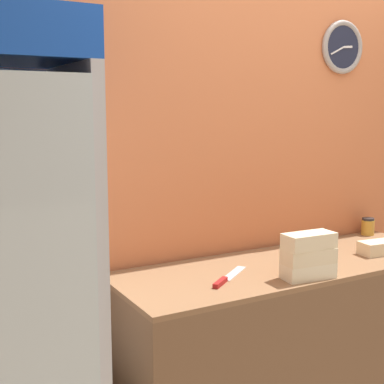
# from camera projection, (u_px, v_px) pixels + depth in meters

# --- Properties ---
(wall_back) EXTENTS (5.20, 0.09, 2.70)m
(wall_back) POSITION_uv_depth(u_px,v_px,m) (253.00, 166.00, 3.06)
(wall_back) COLOR #D17547
(wall_back) RESTS_ON ground_plane
(prep_counter) EXTENTS (1.92, 0.65, 0.88)m
(prep_counter) POSITION_uv_depth(u_px,v_px,m) (290.00, 342.00, 2.88)
(prep_counter) COLOR brown
(prep_counter) RESTS_ON ground_plane
(beverage_cooler) EXTENTS (0.63, 0.65, 2.03)m
(beverage_cooler) POSITION_uv_depth(u_px,v_px,m) (2.00, 258.00, 2.12)
(beverage_cooler) COLOR #B2B7BC
(beverage_cooler) RESTS_ON ground_plane
(sandwich_stack_bottom) EXTENTS (0.26, 0.14, 0.07)m
(sandwich_stack_bottom) POSITION_uv_depth(u_px,v_px,m) (308.00, 271.00, 2.55)
(sandwich_stack_bottom) COLOR beige
(sandwich_stack_bottom) RESTS_ON prep_counter
(sandwich_stack_middle) EXTENTS (0.26, 0.14, 0.07)m
(sandwich_stack_middle) POSITION_uv_depth(u_px,v_px,m) (309.00, 256.00, 2.53)
(sandwich_stack_middle) COLOR beige
(sandwich_stack_middle) RESTS_ON sandwich_stack_bottom
(sandwich_stack_top) EXTENTS (0.26, 0.13, 0.07)m
(sandwich_stack_top) POSITION_uv_depth(u_px,v_px,m) (309.00, 241.00, 2.52)
(sandwich_stack_top) COLOR beige
(sandwich_stack_top) RESTS_ON sandwich_stack_middle
(sandwich_flat_left) EXTENTS (0.23, 0.13, 0.07)m
(sandwich_flat_left) POSITION_uv_depth(u_px,v_px,m) (378.00, 248.00, 2.97)
(sandwich_flat_left) COLOR beige
(sandwich_flat_left) RESTS_ON prep_counter
(chefs_knife) EXTENTS (0.32, 0.25, 0.02)m
(chefs_knife) POSITION_uv_depth(u_px,v_px,m) (226.00, 279.00, 2.51)
(chefs_knife) COLOR silver
(chefs_knife) RESTS_ON prep_counter
(condiment_jar) EXTENTS (0.08, 0.08, 0.11)m
(condiment_jar) POSITION_uv_depth(u_px,v_px,m) (368.00, 227.00, 3.43)
(condiment_jar) COLOR gold
(condiment_jar) RESTS_ON prep_counter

